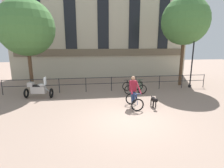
% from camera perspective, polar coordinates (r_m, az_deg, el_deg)
% --- Properties ---
extents(ground_plane, '(60.00, 60.00, 0.00)m').
position_cam_1_polar(ground_plane, '(8.21, 5.35, -11.48)').
color(ground_plane, gray).
extents(canal_railing, '(15.05, 0.05, 1.05)m').
position_cam_1_polar(canal_railing, '(12.88, -0.17, 0.83)').
color(canal_railing, '#232326').
rests_on(canal_railing, ground_plane).
extents(building_facade, '(18.00, 0.72, 10.41)m').
position_cam_1_polar(building_facade, '(18.44, -3.00, 18.36)').
color(building_facade, '#BCB299').
rests_on(building_facade, ground_plane).
extents(cyclist_with_bike, '(0.72, 1.19, 1.70)m').
position_cam_1_polar(cyclist_with_bike, '(9.60, 7.09, -3.08)').
color(cyclist_with_bike, black).
rests_on(cyclist_with_bike, ground_plane).
extents(dog, '(0.27, 1.02, 0.58)m').
position_cam_1_polar(dog, '(9.89, 13.58, -5.08)').
color(dog, black).
rests_on(dog, ground_plane).
extents(parked_motorcycle, '(1.79, 0.84, 1.35)m').
position_cam_1_polar(parked_motorcycle, '(12.17, -22.95, -1.61)').
color(parked_motorcycle, black).
rests_on(parked_motorcycle, ground_plane).
extents(parked_bicycle_near_lamp, '(0.75, 1.16, 0.86)m').
position_cam_1_polar(parked_bicycle_near_lamp, '(12.53, 5.19, -1.20)').
color(parked_bicycle_near_lamp, black).
rests_on(parked_bicycle_near_lamp, ground_plane).
extents(parked_bicycle_mid_left, '(0.75, 1.16, 0.86)m').
position_cam_1_polar(parked_bicycle_mid_left, '(12.79, 9.26, -1.04)').
color(parked_bicycle_mid_left, black).
rests_on(parked_bicycle_mid_left, ground_plane).
extents(street_lamp, '(0.28, 0.28, 4.35)m').
position_cam_1_polar(street_lamp, '(15.10, 24.83, 8.08)').
color(street_lamp, black).
rests_on(street_lamp, ground_plane).
extents(tree_canalside_left, '(3.92, 3.92, 6.48)m').
position_cam_1_polar(tree_canalside_left, '(14.10, -26.18, 16.16)').
color(tree_canalside_left, brown).
rests_on(tree_canalside_left, ground_plane).
extents(tree_canalside_right, '(3.72, 3.72, 7.04)m').
position_cam_1_polar(tree_canalside_right, '(15.73, 22.74, 18.36)').
color(tree_canalside_right, brown).
rests_on(tree_canalside_right, ground_plane).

